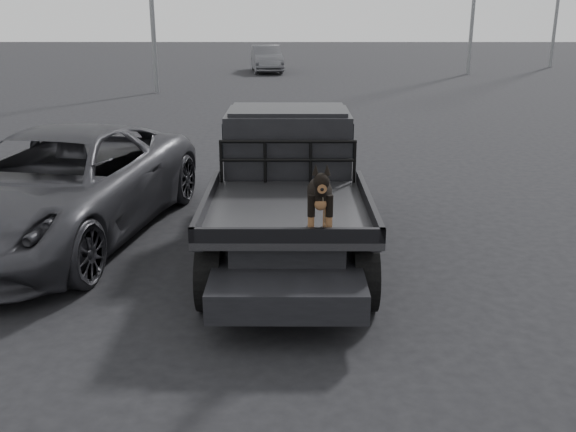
# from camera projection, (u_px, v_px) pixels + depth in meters

# --- Properties ---
(ground) EXTENTS (120.00, 120.00, 0.00)m
(ground) POSITION_uv_depth(u_px,v_px,m) (258.00, 296.00, 7.30)
(ground) COLOR black
(ground) RESTS_ON ground
(flatbed_ute) EXTENTS (2.00, 5.40, 0.92)m
(flatbed_ute) POSITION_uv_depth(u_px,v_px,m) (288.00, 220.00, 8.49)
(flatbed_ute) COLOR black
(flatbed_ute) RESTS_ON ground
(ute_cab) EXTENTS (1.72, 1.30, 0.88)m
(ute_cab) POSITION_uv_depth(u_px,v_px,m) (288.00, 139.00, 9.12)
(ute_cab) COLOR black
(ute_cab) RESTS_ON flatbed_ute
(headache_rack) EXTENTS (1.80, 0.08, 0.55)m
(headache_rack) POSITION_uv_depth(u_px,v_px,m) (288.00, 162.00, 8.45)
(headache_rack) COLOR black
(headache_rack) RESTS_ON flatbed_ute
(dog) EXTENTS (0.32, 0.60, 0.74)m
(dog) POSITION_uv_depth(u_px,v_px,m) (320.00, 198.00, 6.51)
(dog) COLOR black
(dog) RESTS_ON flatbed_ute
(parked_suv) EXTENTS (3.41, 5.81, 1.52)m
(parked_suv) POSITION_uv_depth(u_px,v_px,m) (58.00, 186.00, 8.95)
(parked_suv) COLOR #323237
(parked_suv) RESTS_ON ground
(distant_car_a) EXTENTS (1.91, 4.21, 1.34)m
(distant_car_a) POSITION_uv_depth(u_px,v_px,m) (267.00, 59.00, 33.25)
(distant_car_a) COLOR #4C4D52
(distant_car_a) RESTS_ON ground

